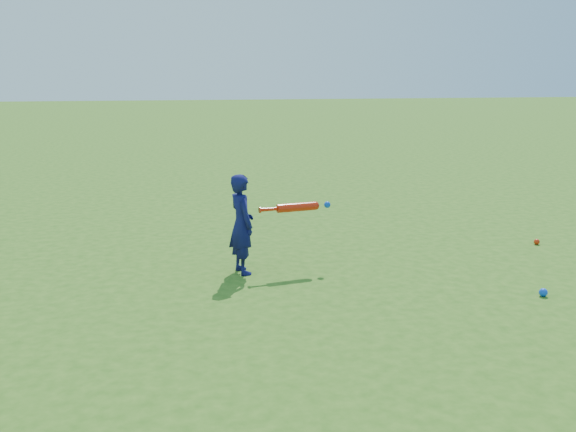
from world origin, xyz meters
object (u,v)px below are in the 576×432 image
object	(u,v)px
ground_ball_blue	(543,292)
bat_swing	(300,207)
child	(242,224)
ground_ball_red	(537,242)

from	to	relation	value
ground_ball_blue	bat_swing	world-z (taller)	bat_swing
child	bat_swing	xyz separation A→B (m)	(0.61, 0.06, 0.14)
bat_swing	ground_ball_blue	bearing A→B (deg)	-42.45
ground_ball_blue	bat_swing	bearing A→B (deg)	147.58
child	bat_swing	distance (m)	0.63
child	ground_ball_red	bearing A→B (deg)	-97.97
child	ground_ball_blue	size ratio (longest dim) A/B	13.00
child	ground_ball_red	xyz separation A→B (m)	(3.57, 0.43, -0.48)
child	ground_ball_red	distance (m)	3.63
child	ground_ball_red	world-z (taller)	child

